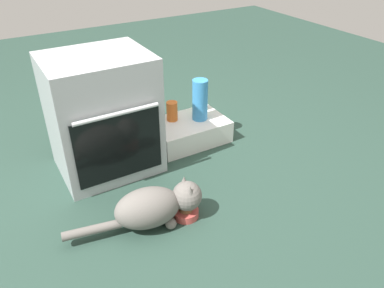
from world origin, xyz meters
The scene contains 8 objects.
ground centered at (0.00, 0.00, 0.00)m, with size 8.00×8.00×0.00m, color #284238.
oven centered at (-0.04, 0.45, 0.38)m, with size 0.61×0.55×0.76m.
pantry_cabinet centered at (0.58, 0.46, 0.08)m, with size 0.54×0.36×0.16m, color white.
food_bowl centered at (0.16, -0.23, 0.03)m, with size 0.14×0.14×0.08m.
cat centered at (-0.01, -0.21, 0.13)m, with size 0.74×0.27×0.24m.
sauce_jar centered at (0.49, 0.54, 0.23)m, with size 0.08×0.08×0.14m, color #D16023.
soda_can centered at (0.75, 0.58, 0.22)m, with size 0.07×0.07×0.12m, color green.
water_bottle centered at (0.67, 0.46, 0.31)m, with size 0.11×0.11×0.30m, color #388CD1.
Camera 1 is at (-0.61, -1.61, 1.44)m, focal length 35.13 mm.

